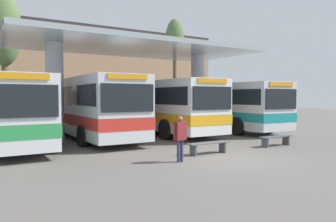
{
  "coord_description": "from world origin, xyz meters",
  "views": [
    {
      "loc": [
        -8.17,
        -8.86,
        2.27
      ],
      "look_at": [
        0.0,
        4.25,
        1.6
      ],
      "focal_mm": 35.0,
      "sensor_mm": 36.0,
      "label": 1
    }
  ],
  "objects_px": {
    "pedestrian_waiting": "(180,134)",
    "poplar_tree_behind_right": "(175,43)",
    "transit_bus_far_right_bay": "(219,104)",
    "waiting_bench_far_platform": "(276,139)",
    "poplar_tree_behind_left": "(4,32)",
    "transit_bus_right_bay": "(153,104)",
    "transit_bus_left_bay": "(6,108)",
    "transit_bus_center_bay": "(86,105)",
    "waiting_bench_near_pillar": "(208,145)"
  },
  "relations": [
    {
      "from": "transit_bus_left_bay",
      "to": "transit_bus_right_bay",
      "type": "relative_size",
      "value": 0.88
    },
    {
      "from": "transit_bus_right_bay",
      "to": "transit_bus_far_right_bay",
      "type": "distance_m",
      "value": 4.73
    },
    {
      "from": "transit_bus_right_bay",
      "to": "waiting_bench_far_platform",
      "type": "height_order",
      "value": "transit_bus_right_bay"
    },
    {
      "from": "transit_bus_far_right_bay",
      "to": "poplar_tree_behind_right",
      "type": "relative_size",
      "value": 1.13
    },
    {
      "from": "transit_bus_right_bay",
      "to": "poplar_tree_behind_left",
      "type": "distance_m",
      "value": 11.88
    },
    {
      "from": "transit_bus_center_bay",
      "to": "waiting_bench_far_platform",
      "type": "xyz_separation_m",
      "value": [
        6.31,
        -8.07,
        -1.47
      ]
    },
    {
      "from": "poplar_tree_behind_left",
      "to": "poplar_tree_behind_right",
      "type": "bearing_deg",
      "value": 1.14
    },
    {
      "from": "transit_bus_left_bay",
      "to": "transit_bus_center_bay",
      "type": "bearing_deg",
      "value": -165.29
    },
    {
      "from": "transit_bus_left_bay",
      "to": "poplar_tree_behind_left",
      "type": "distance_m",
      "value": 10.14
    },
    {
      "from": "transit_bus_left_bay",
      "to": "transit_bus_far_right_bay",
      "type": "relative_size",
      "value": 1.0
    },
    {
      "from": "transit_bus_far_right_bay",
      "to": "transit_bus_center_bay",
      "type": "bearing_deg",
      "value": -3.21
    },
    {
      "from": "transit_bus_right_bay",
      "to": "waiting_bench_far_platform",
      "type": "xyz_separation_m",
      "value": [
        1.77,
        -8.45,
        -1.45
      ]
    },
    {
      "from": "poplar_tree_behind_left",
      "to": "pedestrian_waiting",
      "type": "bearing_deg",
      "value": -76.84
    },
    {
      "from": "transit_bus_left_bay",
      "to": "pedestrian_waiting",
      "type": "height_order",
      "value": "transit_bus_left_bay"
    },
    {
      "from": "transit_bus_right_bay",
      "to": "poplar_tree_behind_right",
      "type": "xyz_separation_m",
      "value": [
        6.65,
        7.57,
        5.57
      ]
    },
    {
      "from": "transit_bus_right_bay",
      "to": "poplar_tree_behind_right",
      "type": "distance_m",
      "value": 11.51
    },
    {
      "from": "transit_bus_left_bay",
      "to": "poplar_tree_behind_right",
      "type": "relative_size",
      "value": 1.13
    },
    {
      "from": "transit_bus_right_bay",
      "to": "poplar_tree_behind_right",
      "type": "height_order",
      "value": "poplar_tree_behind_right"
    },
    {
      "from": "transit_bus_left_bay",
      "to": "transit_bus_center_bay",
      "type": "xyz_separation_m",
      "value": [
        4.18,
        1.05,
        0.07
      ]
    },
    {
      "from": "transit_bus_center_bay",
      "to": "transit_bus_right_bay",
      "type": "bearing_deg",
      "value": -174.02
    },
    {
      "from": "poplar_tree_behind_right",
      "to": "poplar_tree_behind_left",
      "type": "bearing_deg",
      "value": -178.86
    },
    {
      "from": "transit_bus_far_right_bay",
      "to": "pedestrian_waiting",
      "type": "distance_m",
      "value": 11.75
    },
    {
      "from": "pedestrian_waiting",
      "to": "poplar_tree_behind_right",
      "type": "relative_size",
      "value": 0.17
    },
    {
      "from": "transit_bus_left_bay",
      "to": "poplar_tree_behind_left",
      "type": "height_order",
      "value": "poplar_tree_behind_left"
    },
    {
      "from": "pedestrian_waiting",
      "to": "poplar_tree_behind_right",
      "type": "distance_m",
      "value": 20.89
    },
    {
      "from": "transit_bus_left_bay",
      "to": "pedestrian_waiting",
      "type": "distance_m",
      "value": 9.08
    },
    {
      "from": "transit_bus_right_bay",
      "to": "transit_bus_center_bay",
      "type": "bearing_deg",
      "value": 5.78
    },
    {
      "from": "poplar_tree_behind_right",
      "to": "pedestrian_waiting",
      "type": "bearing_deg",
      "value": -122.56
    },
    {
      "from": "transit_bus_right_bay",
      "to": "pedestrian_waiting",
      "type": "xyz_separation_m",
      "value": [
        -4.06,
        -9.2,
        -0.83
      ]
    },
    {
      "from": "transit_bus_far_right_bay",
      "to": "waiting_bench_far_platform",
      "type": "xyz_separation_m",
      "value": [
        -2.79,
        -7.2,
        -1.41
      ]
    },
    {
      "from": "pedestrian_waiting",
      "to": "poplar_tree_behind_right",
      "type": "height_order",
      "value": "poplar_tree_behind_right"
    },
    {
      "from": "waiting_bench_near_pillar",
      "to": "waiting_bench_far_platform",
      "type": "bearing_deg",
      "value": 0.0
    },
    {
      "from": "pedestrian_waiting",
      "to": "transit_bus_far_right_bay",
      "type": "bearing_deg",
      "value": 37.45
    },
    {
      "from": "transit_bus_center_bay",
      "to": "poplar_tree_behind_left",
      "type": "distance_m",
      "value": 9.78
    },
    {
      "from": "waiting_bench_near_pillar",
      "to": "transit_bus_center_bay",
      "type": "bearing_deg",
      "value": 106.11
    },
    {
      "from": "transit_bus_right_bay",
      "to": "waiting_bench_near_pillar",
      "type": "height_order",
      "value": "transit_bus_right_bay"
    },
    {
      "from": "transit_bus_left_bay",
      "to": "poplar_tree_behind_right",
      "type": "bearing_deg",
      "value": -149.02
    },
    {
      "from": "pedestrian_waiting",
      "to": "poplar_tree_behind_left",
      "type": "bearing_deg",
      "value": 97.95
    },
    {
      "from": "waiting_bench_far_platform",
      "to": "transit_bus_center_bay",
      "type": "bearing_deg",
      "value": 128.02
    },
    {
      "from": "waiting_bench_near_pillar",
      "to": "poplar_tree_behind_right",
      "type": "relative_size",
      "value": 0.19
    },
    {
      "from": "transit_bus_far_right_bay",
      "to": "waiting_bench_far_platform",
      "type": "bearing_deg",
      "value": 71.03
    },
    {
      "from": "transit_bus_center_bay",
      "to": "waiting_bench_far_platform",
      "type": "bearing_deg",
      "value": 129.16
    },
    {
      "from": "transit_bus_left_bay",
      "to": "transit_bus_far_right_bay",
      "type": "height_order",
      "value": "transit_bus_far_right_bay"
    },
    {
      "from": "waiting_bench_far_platform",
      "to": "pedestrian_waiting",
      "type": "relative_size",
      "value": 1.12
    },
    {
      "from": "poplar_tree_behind_right",
      "to": "waiting_bench_near_pillar",
      "type": "bearing_deg",
      "value": -118.92
    },
    {
      "from": "transit_bus_center_bay",
      "to": "waiting_bench_near_pillar",
      "type": "distance_m",
      "value": 8.52
    },
    {
      "from": "waiting_bench_far_platform",
      "to": "poplar_tree_behind_left",
      "type": "height_order",
      "value": "poplar_tree_behind_left"
    },
    {
      "from": "transit_bus_center_bay",
      "to": "transit_bus_far_right_bay",
      "type": "xyz_separation_m",
      "value": [
        9.1,
        -0.87,
        -0.06
      ]
    },
    {
      "from": "waiting_bench_far_platform",
      "to": "poplar_tree_behind_right",
      "type": "xyz_separation_m",
      "value": [
        4.88,
        16.02,
        7.02
      ]
    },
    {
      "from": "pedestrian_waiting",
      "to": "transit_bus_center_bay",
      "type": "bearing_deg",
      "value": 87.88
    }
  ]
}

